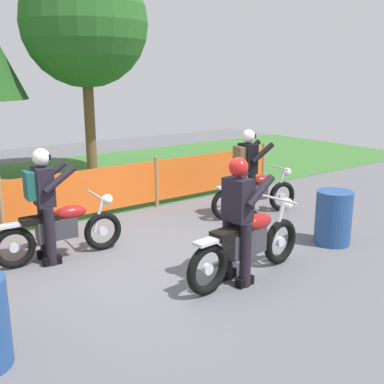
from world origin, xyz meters
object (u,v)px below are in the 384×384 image
Objects in this scene: oil_drum at (333,218)px; rider_third at (44,199)px; motorcycle_third at (61,230)px; rider_lead at (247,168)px; motorcycle_trailing at (248,243)px; rider_trailing at (238,216)px; motorcycle_lead at (255,193)px.

rider_third is at bearing 152.78° from oil_drum.
rider_lead is (3.66, -0.11, 0.50)m from motorcycle_third.
motorcycle_trailing is 1.26× the size of rider_trailing.
oil_drum is at bearing -82.50° from motorcycle_lead.
oil_drum is (3.99, -2.05, -0.51)m from rider_third.
rider_lead is at bearing 2.53° from motorcycle_third.
motorcycle_lead is 0.55m from rider_lead.
motorcycle_trailing is at bearing 0.57° from rider_trailing.
motorcycle_third is at bearing 151.64° from oil_drum.
motorcycle_third is 4.29m from oil_drum.
rider_trailing is 2.82m from rider_third.
rider_lead is 2.00m from oil_drum.
motorcycle_trailing is 1.09× the size of motorcycle_third.
motorcycle_third is 0.55m from rider_third.
motorcycle_third is at bearing 124.08° from motorcycle_trailing.
oil_drum is (-0.09, -1.89, -0.00)m from motorcycle_lead.
motorcycle_third reaches higher than motorcycle_lead.
motorcycle_trailing is 2.83m from rider_lead.
oil_drum is (0.11, -1.93, -0.51)m from rider_lead.
motorcycle_lead is at bearing 36.06° from rider_trailing.
rider_trailing is at bearing -46.80° from rider_third.
oil_drum is at bearing -24.12° from motorcycle_third.
rider_lead reaches higher than oil_drum.
rider_trailing is at bearing -176.46° from oil_drum.
rider_lead is (1.90, 2.05, 0.46)m from motorcycle_trailing.
rider_trailing is (-2.31, -2.03, 0.48)m from motorcycle_lead.
oil_drum is at bearing -22.99° from rider_third.
rider_lead and rider_trailing have the same top height.
motorcycle_lead is at bearing 38.43° from motorcycle_trailing.
motorcycle_third is (-1.77, 2.15, -0.04)m from motorcycle_trailing.
motorcycle_trailing is at bearing -122.54° from rider_lead.
rider_third is (-0.21, 0.01, 0.50)m from motorcycle_third.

